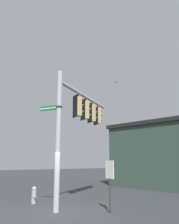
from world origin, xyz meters
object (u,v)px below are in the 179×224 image
bird_flying (117,82)px  fire_hydrant (34,195)px  traffic_light_arm_end (98,116)px  historical_marker (110,178)px  traffic_light_nearest_pole (78,106)px  traffic_light_mid_inner (86,110)px  traffic_light_mid_outer (92,113)px  street_name_sign (54,108)px

bird_flying → fire_hydrant: size_ratio=0.38×
traffic_light_arm_end → historical_marker: (4.08, -1.87, -3.59)m
fire_hydrant → bird_flying: bearing=97.2°
traffic_light_arm_end → traffic_light_nearest_pole: bearing=-52.6°
traffic_light_mid_inner → historical_marker: 4.63m
traffic_light_mid_inner → traffic_light_mid_outer: same height
traffic_light_nearest_pole → traffic_light_mid_outer: size_ratio=1.00×
traffic_light_mid_outer → bird_flying: bird_flying is taller
traffic_light_mid_inner → traffic_light_arm_end: 1.94m
fire_hydrant → traffic_light_arm_end: bearing=98.4°
historical_marker → bird_flying: bearing=140.0°
bird_flying → fire_hydrant: 9.34m
fire_hydrant → historical_marker: bearing=33.7°
traffic_light_nearest_pole → historical_marker: size_ratio=0.62×
traffic_light_mid_outer → bird_flying: (-0.71, 2.42, 2.67)m
street_name_sign → bird_flying: bearing=116.4°
traffic_light_nearest_pole → traffic_light_arm_end: same height
traffic_light_nearest_pole → street_name_sign: (0.92, -1.70, -0.45)m
traffic_light_arm_end → historical_marker: 5.75m
traffic_light_mid_outer → bird_flying: bearing=106.3°
fire_hydrant → historical_marker: (3.47, 2.31, 0.99)m
bird_flying → fire_hydrant: bearing=-82.8°
bird_flying → historical_marker: bearing=-40.0°
historical_marker → traffic_light_mid_outer: bearing=162.5°
bird_flying → street_name_sign: bearing=-63.6°
traffic_light_nearest_pole → street_name_sign: 1.99m
traffic_light_mid_outer → traffic_light_arm_end: bearing=127.4°
traffic_light_arm_end → historical_marker: size_ratio=0.62×
street_name_sign → bird_flying: bird_flying is taller
bird_flying → historical_marker: 8.32m
traffic_light_nearest_pole → traffic_light_arm_end: 2.90m
traffic_light_mid_inner → fire_hydrant: (-0.56, -2.65, -4.58)m
traffic_light_mid_inner → traffic_light_arm_end: same height
traffic_light_nearest_pole → historical_marker: (2.32, 0.43, -3.59)m
traffic_light_arm_end → fire_hydrant: size_ratio=1.59×
traffic_light_nearest_pole → traffic_light_mid_inner: 0.97m
bird_flying → traffic_light_nearest_pole: bearing=-64.5°
fire_hydrant → historical_marker: 4.28m
traffic_light_arm_end → historical_marker: traffic_light_arm_end is taller
traffic_light_arm_end → street_name_sign: traffic_light_arm_end is taller
traffic_light_nearest_pole → traffic_light_mid_outer: same height
traffic_light_arm_end → street_name_sign: 4.85m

